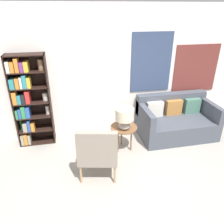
# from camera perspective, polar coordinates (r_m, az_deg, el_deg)

# --- Properties ---
(ground_plane) EXTENTS (14.00, 14.00, 0.00)m
(ground_plane) POSITION_cam_1_polar(r_m,az_deg,el_deg) (3.60, 5.38, -20.79)
(ground_plane) COLOR #9E998E
(wall_back) EXTENTS (6.40, 0.08, 2.70)m
(wall_back) POSITION_cam_1_polar(r_m,az_deg,el_deg) (4.63, -0.56, 10.04)
(wall_back) COLOR white
(wall_back) RESTS_ON ground_plane
(bookshelf) EXTENTS (0.71, 0.30, 1.85)m
(bookshelf) POSITION_cam_1_polar(r_m,az_deg,el_deg) (4.56, -21.13, 3.07)
(bookshelf) COLOR black
(bookshelf) RESTS_ON ground_plane
(armchair) EXTENTS (0.75, 0.77, 0.95)m
(armchair) POSITION_cam_1_polar(r_m,az_deg,el_deg) (3.56, -3.72, -10.04)
(armchair) COLOR tan
(armchair) RESTS_ON ground_plane
(couch) EXTENTS (1.61, 0.93, 0.87)m
(couch) POSITION_cam_1_polar(r_m,az_deg,el_deg) (5.05, 16.18, -2.18)
(couch) COLOR #474C56
(couch) RESTS_ON ground_plane
(side_table) EXTENTS (0.52, 0.52, 0.51)m
(side_table) POSITION_cam_1_polar(r_m,az_deg,el_deg) (4.28, 3.09, -4.50)
(side_table) COLOR brown
(side_table) RESTS_ON ground_plane
(table_lamp) EXTENTS (0.35, 0.35, 0.42)m
(table_lamp) POSITION_cam_1_polar(r_m,az_deg,el_deg) (4.06, 3.32, -1.22)
(table_lamp) COLOR #A59E93
(table_lamp) RESTS_ON side_table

